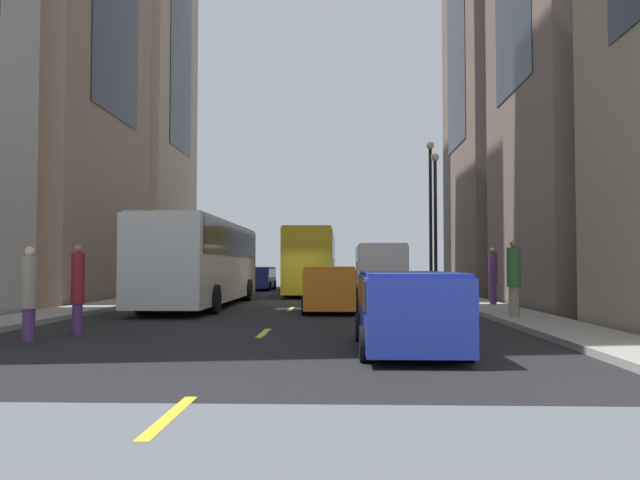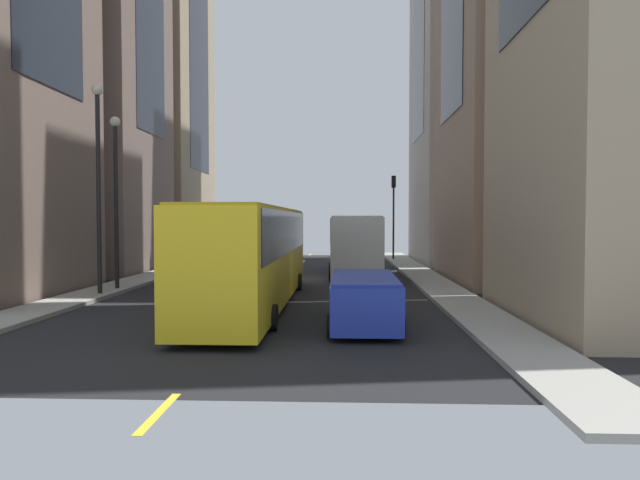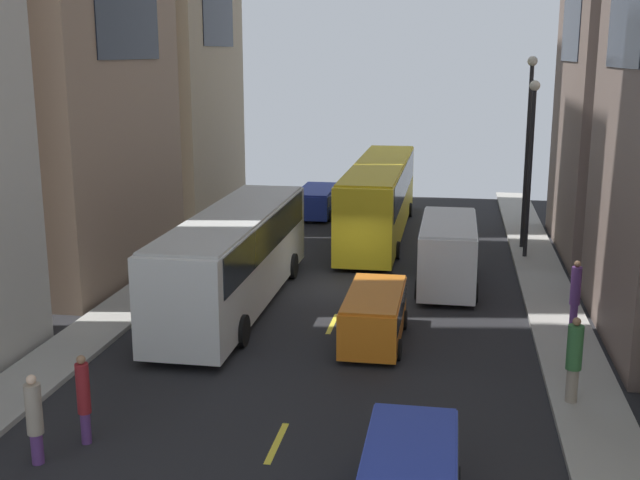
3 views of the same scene
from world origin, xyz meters
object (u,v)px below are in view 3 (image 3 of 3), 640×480
object	(u,v)px
city_bus_white	(235,251)
streetcar_yellow	(380,192)
pedestrian_crossing_mid	(34,417)
car_orange_2	(374,313)
pedestrian_walking_far	(575,292)
delivery_van_white	(448,248)
pedestrian_waiting_curb	(574,358)
car_blue_1	(317,200)
pedestrian_crossing_near	(84,397)

from	to	relation	value
city_bus_white	streetcar_yellow	bearing A→B (deg)	72.39
pedestrian_crossing_mid	car_orange_2	bearing A→B (deg)	173.70
car_orange_2	pedestrian_walking_far	distance (m)	6.60
delivery_van_white	pedestrian_crossing_mid	size ratio (longest dim) A/B	2.84
car_orange_2	pedestrian_walking_far	xyz separation A→B (m)	(6.24, 2.11, 0.36)
pedestrian_waiting_curb	streetcar_yellow	bearing A→B (deg)	34.27
city_bus_white	pedestrian_crossing_mid	bearing A→B (deg)	-96.30
city_bus_white	delivery_van_white	bearing A→B (deg)	26.61
delivery_van_white	car_blue_1	bearing A→B (deg)	119.91
car_orange_2	pedestrian_crossing_near	world-z (taller)	pedestrian_crossing_near
streetcar_yellow	pedestrian_walking_far	distance (m)	15.01
streetcar_yellow	pedestrian_crossing_mid	xyz separation A→B (m)	(-5.17, -23.80, -1.04)
delivery_van_white	pedestrian_crossing_near	world-z (taller)	delivery_van_white
car_orange_2	pedestrian_waiting_curb	size ratio (longest dim) A/B	1.96
streetcar_yellow	pedestrian_walking_far	xyz separation A→B (m)	(7.54, -12.95, -0.82)
car_orange_2	pedestrian_walking_far	bearing A→B (deg)	18.71
pedestrian_crossing_mid	streetcar_yellow	bearing A→B (deg)	-162.04
delivery_van_white	car_orange_2	bearing A→B (deg)	-108.35
streetcar_yellow	pedestrian_waiting_curb	xyz separation A→B (m)	(6.71, -18.88, -0.79)
car_blue_1	pedestrian_crossing_near	distance (m)	26.83
streetcar_yellow	pedestrian_crossing_near	world-z (taller)	streetcar_yellow
streetcar_yellow	car_blue_1	xyz separation A→B (m)	(-3.83, 4.07, -1.23)
car_orange_2	city_bus_white	bearing A→B (deg)	151.71
streetcar_yellow	pedestrian_walking_far	size ratio (longest dim) A/B	6.83
pedestrian_crossing_near	pedestrian_walking_far	world-z (taller)	pedestrian_walking_far
delivery_van_white	pedestrian_walking_far	distance (m)	5.98
pedestrian_waiting_curb	pedestrian_crossing_mid	distance (m)	12.85
delivery_van_white	car_orange_2	distance (m)	6.84
car_orange_2	pedestrian_crossing_mid	size ratio (longest dim) A/B	2.12
city_bus_white	pedestrian_crossing_near	distance (m)	10.54
pedestrian_waiting_curb	pedestrian_crossing_near	xyz separation A→B (m)	(-11.24, -3.87, -0.19)
pedestrian_waiting_curb	car_blue_1	bearing A→B (deg)	39.38
city_bus_white	streetcar_yellow	xyz separation A→B (m)	(3.89, 12.27, 0.12)
delivery_van_white	car_orange_2	xyz separation A→B (m)	(-2.15, -6.47, -0.57)
delivery_van_white	pedestrian_crossing_mid	distance (m)	17.49
pedestrian_crossing_near	car_blue_1	bearing A→B (deg)	100.36
delivery_van_white	streetcar_yellow	bearing A→B (deg)	111.87
car_blue_1	pedestrian_walking_far	bearing A→B (deg)	-56.25
city_bus_white	pedestrian_crossing_near	world-z (taller)	city_bus_white
streetcar_yellow	pedestrian_crossing_mid	distance (m)	24.37
city_bus_white	pedestrian_walking_far	world-z (taller)	city_bus_white
streetcar_yellow	car_blue_1	size ratio (longest dim) A/B	3.19
pedestrian_walking_far	city_bus_white	bearing A→B (deg)	-50.04
streetcar_yellow	pedestrian_crossing_near	bearing A→B (deg)	-101.27
pedestrian_crossing_near	pedestrian_walking_far	bearing A→B (deg)	50.93
streetcar_yellow	delivery_van_white	distance (m)	9.27
delivery_van_white	pedestrian_walking_far	bearing A→B (deg)	-46.82
pedestrian_crossing_near	pedestrian_crossing_mid	world-z (taller)	pedestrian_crossing_near
pedestrian_walking_far	streetcar_yellow	bearing A→B (deg)	-106.41
city_bus_white	streetcar_yellow	size ratio (longest dim) A/B	0.83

